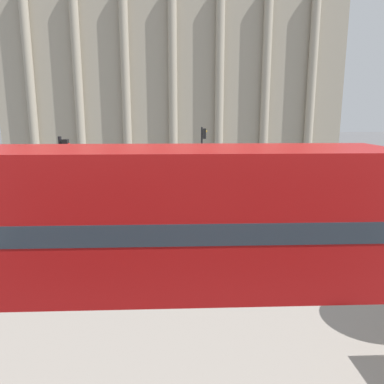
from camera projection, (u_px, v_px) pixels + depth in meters
name	position (u px, v px, depth m)	size (l,w,h in m)	color
double_decker_bus	(139.00, 230.00, 8.50)	(11.30, 2.73, 4.19)	black
plaza_building_left	(173.00, 66.00, 43.56)	(36.51, 12.52, 20.82)	#A39984
traffic_light_near	(65.00, 179.00, 13.00)	(0.42, 0.24, 4.18)	black
traffic_light_mid	(247.00, 168.00, 19.52)	(0.42, 0.24, 3.25)	black
traffic_light_far	(203.00, 148.00, 25.68)	(0.42, 0.24, 4.05)	black
pedestrian_yellow	(227.00, 175.00, 24.48)	(0.32, 0.32, 1.75)	#282B33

